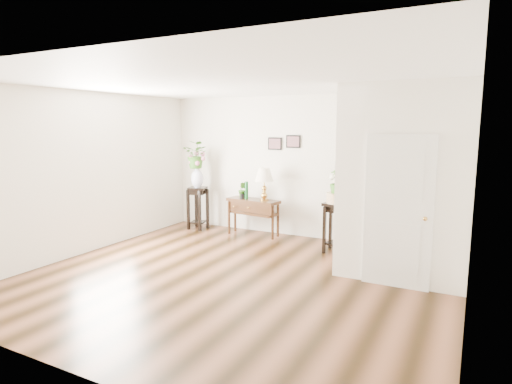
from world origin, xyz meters
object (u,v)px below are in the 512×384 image
Objects in this scene: console_table at (253,217)px; plant_stand_a at (198,208)px; table_lamp at (264,183)px; plant_stand_b at (337,228)px.

plant_stand_a is at bearing -168.71° from console_table.
plant_stand_b is at bearing -12.67° from table_lamp.
console_table is at bearing 3.28° from plant_stand_a.
plant_stand_a reaches higher than console_table.
plant_stand_a is (-1.55, -0.07, -0.64)m from table_lamp.
table_lamp is 1.68m from plant_stand_a.
console_table is 1.90m from plant_stand_b.
table_lamp is at bearing 2.75° from plant_stand_a.
table_lamp is (0.25, 0.00, 0.72)m from console_table.
console_table is 1.71× the size of table_lamp.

